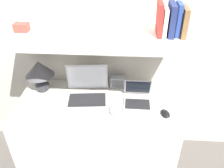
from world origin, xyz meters
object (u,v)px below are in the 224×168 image
at_px(laptop_small, 138,99).
at_px(book_brown, 183,21).
at_px(shelf_gadget, 22,27).
at_px(book_white, 165,21).
at_px(router_box, 118,82).
at_px(book_navy, 171,20).
at_px(table_lamp, 39,72).
at_px(computer_mouse, 113,110).
at_px(second_mouse, 165,113).
at_px(book_blue, 178,20).
at_px(book_red, 160,19).
at_px(laptop_large, 87,92).

xyz_separation_m(laptop_small, book_brown, (0.27, 0.05, 0.63)).
xyz_separation_m(book_brown, shelf_gadget, (-1.12, 0.00, -0.07)).
xyz_separation_m(book_brown, book_white, (-0.12, 0.00, -0.00)).
bearing_deg(book_brown, book_white, 180.00).
bearing_deg(router_box, book_navy, -25.31).
xyz_separation_m(table_lamp, book_brown, (1.09, -0.07, 0.47)).
bearing_deg(laptop_small, table_lamp, 171.87).
height_order(computer_mouse, router_box, router_box).
xyz_separation_m(computer_mouse, shelf_gadget, (-0.66, 0.18, 0.58)).
bearing_deg(laptop_small, router_box, 127.98).
bearing_deg(second_mouse, shelf_gadget, 169.82).
height_order(router_box, book_blue, book_blue).
xyz_separation_m(router_box, book_red, (0.28, -0.17, 0.63)).
bearing_deg(book_red, second_mouse, -62.85).
height_order(laptop_small, book_white, book_white).
relative_size(laptop_small, book_white, 1.31).
distance_m(book_brown, shelf_gadget, 1.13).
relative_size(computer_mouse, router_box, 0.90).
distance_m(computer_mouse, second_mouse, 0.40).
relative_size(table_lamp, shelf_gadget, 2.94).
height_order(laptop_large, second_mouse, laptop_large).
bearing_deg(laptop_large, book_brown, 0.53).
bearing_deg(book_red, shelf_gadget, 180.00).
bearing_deg(laptop_large, book_red, 0.69).
bearing_deg(book_navy, second_mouse, -84.08).
bearing_deg(book_red, laptop_small, -155.95).
height_order(computer_mouse, book_blue, book_blue).
distance_m(computer_mouse, book_white, 0.75).
xyz_separation_m(computer_mouse, book_white, (0.34, 0.18, 0.65)).
height_order(laptop_large, router_box, laptop_large).
relative_size(router_box, book_brown, 0.64).
bearing_deg(second_mouse, table_lamp, 165.86).
relative_size(book_brown, book_blue, 0.89).
bearing_deg(book_red, computer_mouse, -149.72).
xyz_separation_m(table_lamp, book_red, (0.93, -0.07, 0.49)).
distance_m(table_lamp, laptop_large, 0.43).
bearing_deg(shelf_gadget, book_white, 0.00).
xyz_separation_m(laptop_small, second_mouse, (0.21, -0.14, -0.02)).
bearing_deg(second_mouse, laptop_small, 145.70).
height_order(table_lamp, book_blue, book_blue).
bearing_deg(book_red, table_lamp, 175.82).
relative_size(router_box, book_red, 0.55).
distance_m(laptop_small, book_brown, 0.69).
relative_size(laptop_large, router_box, 2.97).
distance_m(computer_mouse, book_navy, 0.78).
bearing_deg(laptop_small, book_red, 24.05).
bearing_deg(book_red, router_box, 148.85).
distance_m(laptop_large, book_red, 0.82).
xyz_separation_m(router_box, book_blue, (0.40, -0.17, 0.63)).
distance_m(book_blue, book_navy, 0.04).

